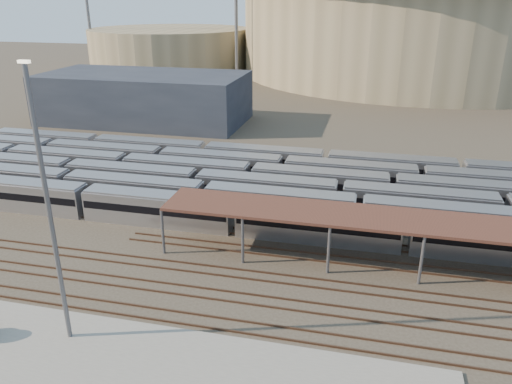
% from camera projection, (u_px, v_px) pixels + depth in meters
% --- Properties ---
extents(ground, '(420.00, 420.00, 0.00)m').
position_uv_depth(ground, '(234.00, 268.00, 49.69)').
color(ground, '#383026').
rests_on(ground, ground).
extents(apron, '(50.00, 9.00, 0.20)m').
position_uv_depth(apron, '(115.00, 359.00, 37.18)').
color(apron, gray).
rests_on(apron, ground).
extents(subway_trains, '(127.73, 23.90, 3.60)m').
position_uv_depth(subway_trains, '(252.00, 185.00, 66.32)').
color(subway_trains, '#A8A8AD').
rests_on(subway_trains, ground).
extents(inspection_shed, '(60.30, 6.00, 5.30)m').
position_uv_depth(inspection_shed, '(470.00, 228.00, 46.72)').
color(inspection_shed, '#5C5D61').
rests_on(inspection_shed, ground).
extents(empty_tracks, '(170.00, 9.62, 0.18)m').
position_uv_depth(empty_tracks, '(219.00, 295.00, 45.14)').
color(empty_tracks, '#4C3323').
rests_on(empty_tracks, ground).
extents(stadium, '(124.00, 124.00, 32.50)m').
position_uv_depth(stadium, '(421.00, 22.00, 164.66)').
color(stadium, gray).
rests_on(stadium, ground).
extents(secondary_arena, '(56.00, 56.00, 14.00)m').
position_uv_depth(secondary_arena, '(171.00, 49.00, 177.42)').
color(secondary_arena, gray).
rests_on(secondary_arena, ground).
extents(service_building, '(42.00, 20.00, 10.00)m').
position_uv_depth(service_building, '(145.00, 98.00, 105.04)').
color(service_building, '#1E232D').
rests_on(service_building, ground).
extents(floodlight_0, '(4.00, 1.00, 38.40)m').
position_uv_depth(floodlight_0, '(236.00, 11.00, 147.83)').
color(floodlight_0, '#5C5D61').
rests_on(floodlight_0, ground).
extents(floodlight_1, '(4.00, 1.00, 38.40)m').
position_uv_depth(floodlight_1, '(87.00, 8.00, 168.69)').
color(floodlight_1, '#5C5D61').
rests_on(floodlight_1, ground).
extents(floodlight_3, '(4.00, 1.00, 38.40)m').
position_uv_depth(floodlight_3, '(322.00, 7.00, 188.70)').
color(floodlight_3, '#5C5D61').
rests_on(floodlight_3, ground).
extents(yard_light_pole, '(0.81, 0.36, 21.35)m').
position_uv_depth(yard_light_pole, '(49.00, 212.00, 35.59)').
color(yard_light_pole, '#5C5D61').
rests_on(yard_light_pole, apron).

